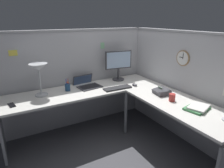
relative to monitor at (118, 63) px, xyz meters
name	(u,v)px	position (x,y,z in m)	size (l,w,h in m)	color
ground_plane	(122,140)	(-0.31, -0.64, -1.02)	(6.80, 6.80, 0.00)	#47474C
cubicle_wall_back	(76,79)	(-0.68, 0.23, -0.23)	(2.57, 0.12, 1.58)	#B2B2B7
cubicle_wall_right	(183,86)	(0.56, -0.90, -0.23)	(0.12, 2.37, 1.58)	#B2B2B7
desk	(116,105)	(-0.46, -0.69, -0.39)	(2.35, 2.15, 0.73)	silver
monitor	(118,63)	(0.00, 0.00, 0.00)	(0.46, 0.20, 0.50)	#38383D
laptop	(87,84)	(-0.59, -0.02, -0.27)	(0.39, 0.42, 0.22)	#38383D
keyboard	(117,88)	(-0.24, -0.38, -0.28)	(0.43, 0.14, 0.02)	#232326
computer_mouse	(135,85)	(0.06, -0.39, -0.28)	(0.06, 0.10, 0.03)	#38383D
desk_lamp_dome	(39,70)	(-1.29, -0.09, 0.07)	(0.24, 0.24, 0.44)	#B7BABF
pen_cup	(68,87)	(-0.92, -0.09, -0.24)	(0.08, 0.08, 0.18)	navy
cell_phone	(12,105)	(-1.68, -0.26, -0.29)	(0.07, 0.14, 0.01)	black
office_phone	(162,92)	(0.17, -0.88, -0.26)	(0.21, 0.23, 0.11)	#38383D
book_stack	(198,108)	(0.20, -1.45, -0.27)	(0.33, 0.27, 0.04)	#3F7F4C
coffee_mug	(172,97)	(0.12, -1.12, -0.25)	(0.08, 0.08, 0.10)	#B2332D
wall_clock	(183,58)	(0.51, -0.90, 0.19)	(0.04, 0.22, 0.22)	olive
pinned_note_leftmost	(13,53)	(-1.55, 0.18, 0.27)	(0.11, 0.00, 0.08)	#EAD84C
pinned_note_middle	(103,46)	(-0.20, 0.18, 0.28)	(0.07, 0.00, 0.10)	#8CCC99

